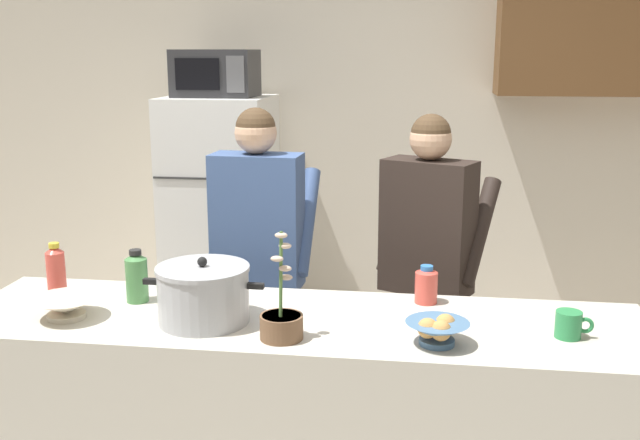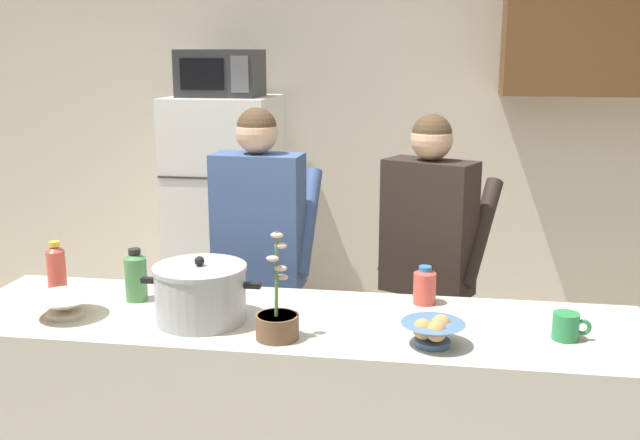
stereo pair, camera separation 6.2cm
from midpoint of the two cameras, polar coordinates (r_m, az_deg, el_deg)
The scene contains 14 objects.
back_wall_unit at distance 4.81m, azimuth 6.89°, elevation 7.37°, with size 6.00×0.48×2.60m.
kitchen_island at distance 2.94m, azimuth -1.13°, elevation -16.10°, with size 2.59×0.68×0.92m, color beige.
refrigerator at distance 4.68m, azimuth -6.96°, elevation -0.39°, with size 0.64×0.68×1.62m.
microwave at distance 4.54m, azimuth -7.37°, elevation 11.31°, with size 0.48×0.37×0.28m.
person_near_pot at distance 3.46m, azimuth -4.25°, elevation -1.49°, with size 0.52×0.43×1.64m.
person_by_sink at distance 3.43m, azimuth 9.03°, elevation -2.04°, with size 0.60×0.56×1.62m.
cooking_pot at distance 2.71m, azimuth -8.66°, elevation -5.68°, with size 0.45×0.34×0.25m.
coffee_mug at distance 2.68m, azimuth 19.36°, elevation -7.86°, with size 0.13×0.09×0.10m.
bread_bowl at distance 2.51m, azimuth 9.54°, elevation -8.59°, with size 0.22×0.22×0.10m.
empty_bowl at distance 2.89m, azimuth -18.75°, elevation -6.27°, with size 0.26×0.26×0.08m.
bottle_near_edge at distance 3.14m, azimuth -19.38°, elevation -3.63°, with size 0.08×0.08×0.22m.
bottle_mid_counter at distance 2.98m, azimuth -13.63°, elevation -4.22°, with size 0.09×0.09×0.21m.
bottle_far_corner at distance 2.90m, azimuth 8.79°, elevation -5.06°, with size 0.09×0.09×0.15m.
potted_orchid at distance 2.54m, azimuth -2.65°, elevation -7.88°, with size 0.15×0.15×0.38m.
Camera 2 is at (0.49, -2.52, 1.89)m, focal length 40.93 mm.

